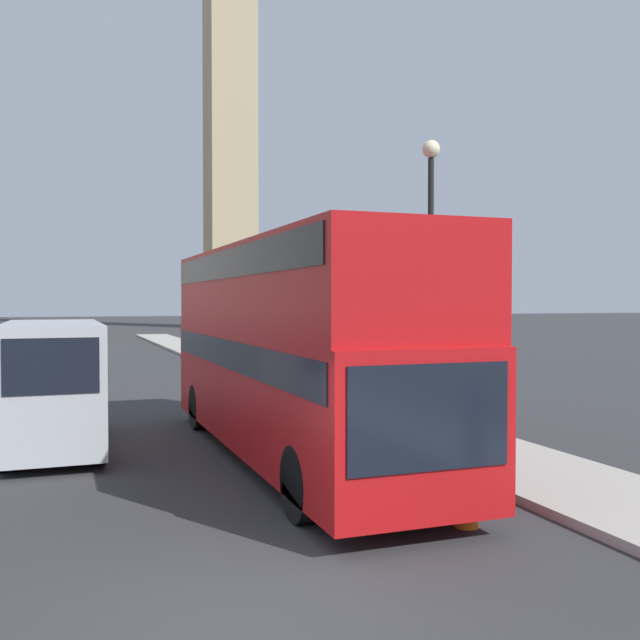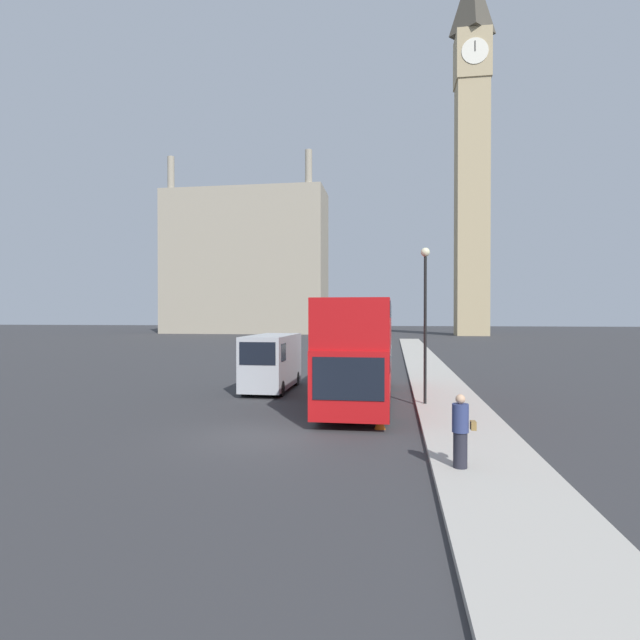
% 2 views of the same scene
% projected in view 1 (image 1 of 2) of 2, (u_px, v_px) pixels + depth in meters
% --- Properties ---
extents(ground_plane, '(300.00, 300.00, 0.00)m').
position_uv_depth(ground_plane, '(236.00, 609.00, 7.34)').
color(ground_plane, '#333335').
extents(clock_tower, '(5.95, 6.12, 66.56)m').
position_uv_depth(clock_tower, '(230.00, 42.00, 84.94)').
color(clock_tower, tan).
rests_on(clock_tower, ground_plane).
extents(red_double_decker_bus, '(2.62, 11.37, 4.27)m').
position_uv_depth(red_double_decker_bus, '(291.00, 340.00, 14.27)').
color(red_double_decker_bus, '#B71114').
rests_on(red_double_decker_bus, ground_plane).
extents(white_van, '(1.95, 5.36, 2.72)m').
position_uv_depth(white_van, '(53.00, 382.00, 15.11)').
color(white_van, '#B2B7BC').
rests_on(white_van, ground_plane).
extents(street_lamp, '(0.36, 0.36, 6.26)m').
position_uv_depth(street_lamp, '(431.00, 250.00, 14.32)').
color(street_lamp, black).
rests_on(street_lamp, sidewalk_strip).
extents(traffic_cone, '(0.36, 0.36, 0.55)m').
position_uv_depth(traffic_cone, '(466.00, 507.00, 10.00)').
color(traffic_cone, orange).
rests_on(traffic_cone, ground_plane).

